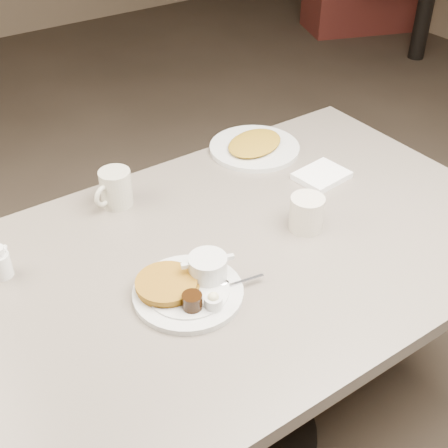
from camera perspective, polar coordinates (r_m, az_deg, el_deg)
diner_table at (r=1.55m, az=0.42°, el=-7.47°), size 1.50×0.90×0.75m
main_plate at (r=1.32m, az=-3.35°, el=-5.83°), size 0.32×0.31×0.07m
coffee_mug_near at (r=1.51m, az=7.95°, el=1.14°), size 0.13×0.11×0.09m
napkin at (r=1.73m, az=9.30°, el=4.58°), size 0.15×0.13×0.02m
coffee_mug_far at (r=1.60m, az=-10.34°, el=3.37°), size 0.13×0.11×0.10m
creamer_left at (r=1.44m, az=-20.63°, el=-3.50°), size 0.08×0.06×0.08m
hash_plate at (r=1.84m, az=2.93°, el=7.41°), size 0.36×0.36×0.04m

